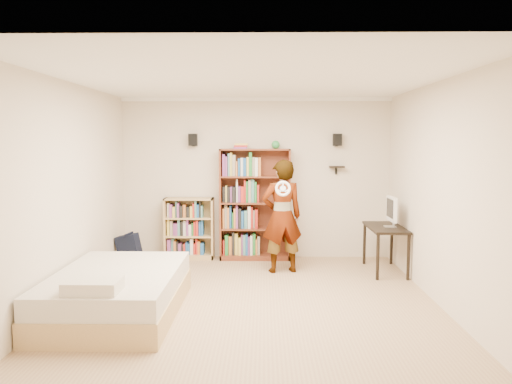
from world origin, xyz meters
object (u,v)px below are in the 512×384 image
low_bookshelf (189,228)px  person (282,216)px  daybed (117,287)px  tall_bookshelf (255,204)px  computer_desk (385,249)px

low_bookshelf → person: 1.78m
low_bookshelf → daybed: low_bookshelf is taller
tall_bookshelf → daybed: (-1.53, -2.71, -0.61)m
tall_bookshelf → low_bookshelf: size_ratio=1.80×
daybed → person: bearing=43.9°
tall_bookshelf → person: tall_bookshelf is taller
tall_bookshelf → daybed: size_ratio=0.88×
low_bookshelf → computer_desk: bearing=-14.6°
tall_bookshelf → person: size_ratio=1.09×
daybed → computer_desk: bearing=28.6°
tall_bookshelf → low_bookshelf: tall_bookshelf is taller
tall_bookshelf → person: (0.42, -0.83, -0.07)m
computer_desk → tall_bookshelf: bearing=158.4°
tall_bookshelf → computer_desk: (1.99, -0.79, -0.58)m
low_bookshelf → tall_bookshelf: bearing=-0.8°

